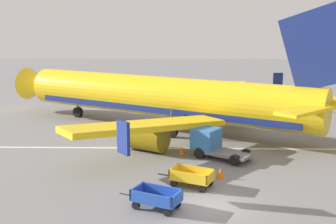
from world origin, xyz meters
TOP-DOWN VIEW (x-y plane):
  - ground_plane at (0.00, 0.00)m, footprint 220.00×220.00m
  - apron_stripe at (0.00, 11.07)m, footprint 120.00×0.36m
  - airplane at (-2.38, 17.16)m, footprint 34.39×28.59m
  - baggage_cart_nearest at (-2.81, -0.31)m, footprint 3.53×2.33m
  - baggage_cart_second_in_row at (-0.83, 2.92)m, footprint 3.54×2.31m
  - service_truck_beside_carts at (0.86, 8.94)m, footprint 4.68×4.05m
  - traffic_cone_near_plane at (1.07, 4.39)m, footprint 0.51×0.51m
  - traffic_cone_mid_apron at (-1.32, 9.54)m, footprint 0.45×0.45m

SIDE VIEW (x-z plane):
  - ground_plane at x=0.00m, z-range 0.00..0.00m
  - apron_stripe at x=0.00m, z-range 0.00..0.01m
  - traffic_cone_mid_apron at x=-1.32m, z-range 0.00..0.59m
  - traffic_cone_near_plane at x=1.07m, z-range 0.00..0.67m
  - baggage_cart_nearest at x=-2.81m, z-range 0.07..1.14m
  - baggage_cart_second_in_row at x=-0.83m, z-range 0.07..1.14m
  - service_truck_beside_carts at x=0.86m, z-range 0.05..2.15m
  - airplane at x=-2.38m, z-range -2.62..8.72m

